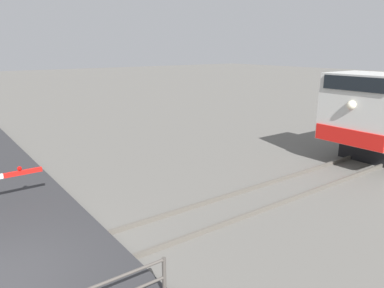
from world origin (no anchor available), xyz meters
The scene contains 0 objects.
Camera 1 is at (7.66, -0.54, 4.86)m, focal length 34.00 mm.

